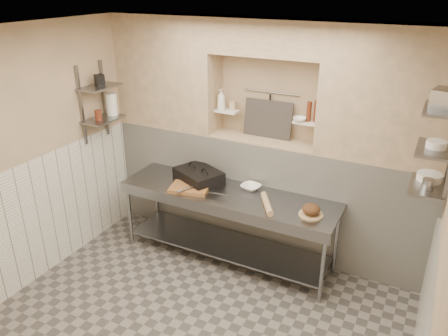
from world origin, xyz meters
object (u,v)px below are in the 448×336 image
Objects in this scene: panini_press at (199,176)px; mixing_bowl at (251,187)px; bottle_soap at (221,100)px; bread_loaf at (311,209)px; cutting_board at (190,188)px; rolling_pin at (267,204)px; jug_left at (112,104)px; bowl_alcove at (299,119)px; prep_table at (227,213)px.

mixing_bowl is (0.65, 0.09, -0.05)m from panini_press.
bottle_soap is (-0.55, 0.31, 0.91)m from mixing_bowl.
bread_loaf is at bearing -23.44° from bottle_soap.
bread_loaf reaches higher than cutting_board.
bottle_soap is at bearing 156.56° from bread_loaf.
rolling_pin is 2.31m from jug_left.
panini_press is 4.51× the size of bowl_alcove.
mixing_bowl is 0.45m from rolling_pin.
rolling_pin reaches higher than mixing_bowl.
jug_left is (-2.27, -0.49, 0.01)m from bowl_alcove.
mixing_bowl is 2.02m from jug_left.
panini_press reaches higher than mixing_bowl.
bread_loaf is at bearing -18.97° from mixing_bowl.
rolling_pin is (0.53, -0.09, 0.29)m from prep_table.
mixing_bowl is (0.64, 0.33, 0.01)m from cutting_board.
bowl_alcove is (-0.37, 0.58, 0.76)m from bread_loaf.
bottle_soap is at bearing 123.07° from prep_table.
bottle_soap is at bearing 144.63° from rolling_pin.
panini_press is at bearing -159.95° from bowl_alcove.
jug_left is (-2.16, 0.13, 0.82)m from rolling_pin.
bowl_alcove is at bearing 44.76° from panini_press.
bottle_soap reaches higher than mixing_bowl.
bowl_alcove is at bearing 30.69° from cutting_board.
rolling_pin is at bearing -9.67° from prep_table.
bottle_soap is 0.94× the size of jug_left.
panini_press is at bearing -171.89° from mixing_bowl.
cutting_board is 2.40× the size of bread_loaf.
prep_table is 3.87× the size of panini_press.
bottle_soap reaches higher than bread_loaf.
cutting_board is 1.50m from bowl_alcove.
rolling_pin is 1.66× the size of jug_left.
panini_press is 1.48m from bread_loaf.
bowl_alcove reaches higher than cutting_board.
prep_table is 1.36m from bottle_soap.
cutting_board is at bearing -149.31° from bowl_alcove.
bottle_soap reaches higher than prep_table.
prep_table is 1.07m from bread_loaf.
bottle_soap is (-1.36, 0.59, 0.87)m from bread_loaf.
cutting_board is 1.74× the size of bottle_soap.
prep_table is 0.41m from mixing_bowl.
bread_loaf is at bearing 17.49° from panini_press.
rolling_pin is 1.76× the size of bottle_soap.
jug_left is (-2.64, 0.10, 0.78)m from bread_loaf.
rolling_pin reaches higher than cutting_board.
rolling_pin is 2.43× the size of bread_loaf.
bread_loaf is 2.76m from jug_left.
bowl_alcove is (1.08, 0.64, 0.82)m from cutting_board.
panini_press is at bearing 93.65° from cutting_board.
bowl_alcove is (0.99, -0.01, -0.11)m from bottle_soap.
rolling_pin is at bearing 12.20° from panini_press.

